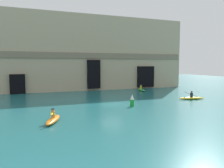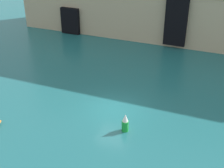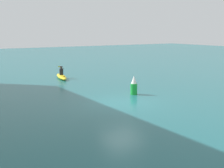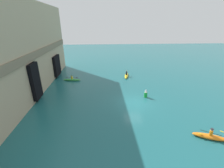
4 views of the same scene
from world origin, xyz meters
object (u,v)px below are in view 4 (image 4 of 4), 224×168
Objects in this scene: kayak_green at (72,80)px; marker_buoy at (146,93)px; kayak_orange at (210,136)px; kayak_yellow at (126,75)px.

marker_buoy is (-7.60, -12.06, 0.39)m from kayak_green.
kayak_green is at bearing 156.04° from kayak_orange.
kayak_yellow is at bearing 15.86° from kayak_green.
kayak_green is (16.41, 15.83, -0.02)m from kayak_orange.
kayak_yellow is 1.14× the size of kayak_orange.
kayak_yellow is 1.06× the size of kayak_green.
kayak_yellow is at bearing 8.53° from marker_buoy.
kayak_yellow is at bearing 127.98° from kayak_orange.
marker_buoy is (8.81, 3.76, 0.37)m from kayak_orange.
kayak_yellow is 2.71× the size of marker_buoy.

